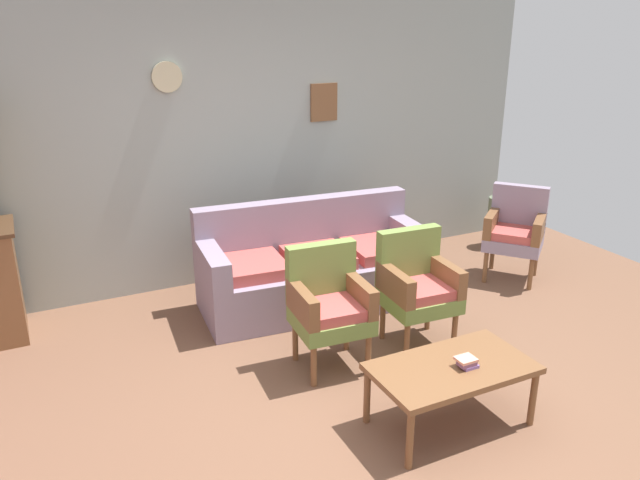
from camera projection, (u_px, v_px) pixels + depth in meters
ground_plane at (377, 415)px, 4.05m from camera, size 7.68×7.68×0.00m
wall_back_with_decor at (235, 140)px, 5.81m from camera, size 6.40×0.09×2.70m
floral_couch at (314, 269)px, 5.54m from camera, size 2.05×0.96×0.90m
armchair_near_cabinet at (329, 303)px, 4.49m from camera, size 0.56×0.53×0.90m
armchair_by_doorway at (417, 284)px, 4.80m from camera, size 0.55×0.52×0.90m
wingback_chair_by_fireplace at (515, 229)px, 6.02m from camera, size 0.71×0.71×0.90m
coffee_table at (452, 372)px, 3.85m from camera, size 1.00×0.56×0.42m
book_stack_on_table at (467, 362)px, 3.81m from camera, size 0.13×0.10×0.06m
floor_vase_by_wall at (497, 222)px, 6.95m from camera, size 0.23×0.23×0.56m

